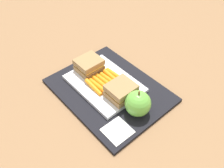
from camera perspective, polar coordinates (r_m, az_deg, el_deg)
ground_plane at (r=0.78m, az=-0.61°, el=-1.69°), size 2.40×2.40×0.00m
lunchbag_mat at (r=0.78m, az=-0.61°, el=-1.43°), size 0.36×0.28×0.01m
food_tray at (r=0.78m, az=-1.81°, el=0.12°), size 0.23×0.17×0.01m
sandwich_half_left at (r=0.81m, az=-5.42°, el=4.47°), size 0.07×0.08×0.04m
sandwich_half_right at (r=0.72m, az=2.12°, el=-1.61°), size 0.07×0.08×0.04m
carrot_sticks_bundle at (r=0.77m, az=-1.84°, el=0.79°), size 0.08×0.10×0.02m
apple at (r=0.69m, az=6.04°, el=-4.62°), size 0.08×0.08×0.09m
paper_napkin at (r=0.67m, az=1.31°, el=-10.97°), size 0.07×0.07×0.00m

